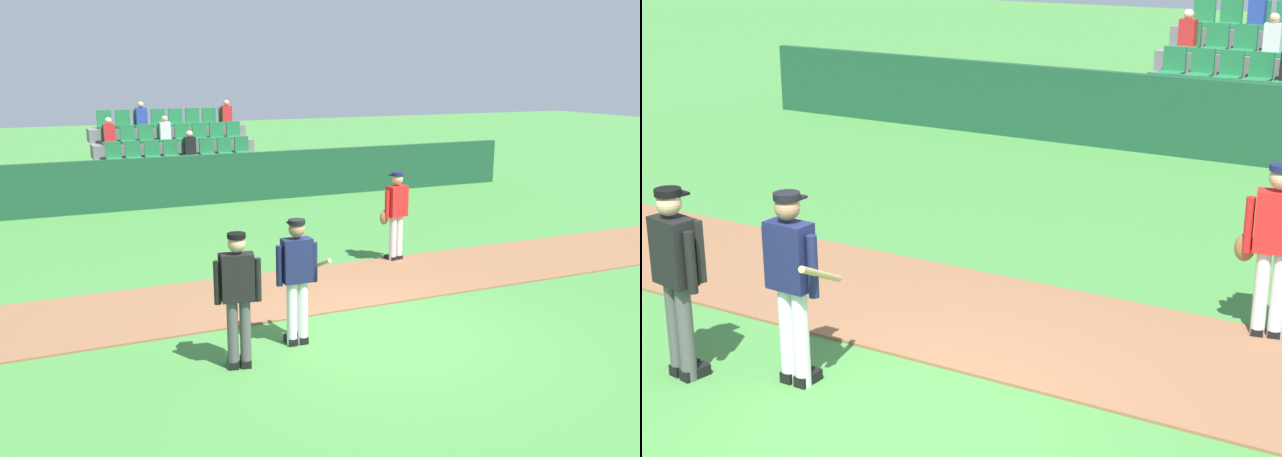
% 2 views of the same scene
% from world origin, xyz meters
% --- Properties ---
extents(ground_plane, '(80.00, 80.00, 0.00)m').
position_xyz_m(ground_plane, '(0.00, 0.00, 0.00)').
color(ground_plane, '#42843A').
extents(infield_dirt_path, '(28.00, 2.39, 0.03)m').
position_xyz_m(infield_dirt_path, '(0.00, 2.28, 0.01)').
color(infield_dirt_path, brown).
rests_on(infield_dirt_path, ground).
extents(dugout_fence, '(20.00, 0.16, 1.38)m').
position_xyz_m(dugout_fence, '(0.00, 10.44, 0.69)').
color(dugout_fence, '#19472D').
rests_on(dugout_fence, ground).
extents(stadium_bleachers, '(5.00, 3.80, 2.70)m').
position_xyz_m(stadium_bleachers, '(-0.00, 12.75, 0.75)').
color(stadium_bleachers, slate).
rests_on(stadium_bleachers, ground).
extents(batter_navy_jersey, '(0.68, 0.78, 1.76)m').
position_xyz_m(batter_navy_jersey, '(-1.14, 0.19, 0.97)').
color(batter_navy_jersey, white).
rests_on(batter_navy_jersey, ground).
extents(umpire_home_plate, '(0.58, 0.35, 1.76)m').
position_xyz_m(umpire_home_plate, '(-2.10, -0.21, 1.00)').
color(umpire_home_plate, '#4C4C4C').
rests_on(umpire_home_plate, ground).
extents(runner_red_jersey, '(0.67, 0.37, 1.76)m').
position_xyz_m(runner_red_jersey, '(2.18, 3.30, 0.96)').
color(runner_red_jersey, silver).
rests_on(runner_red_jersey, ground).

